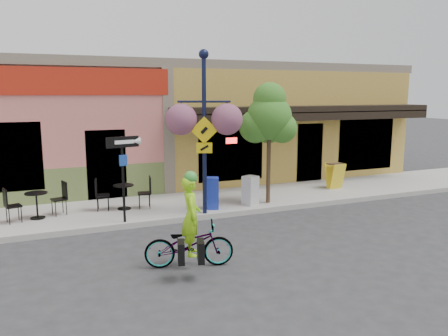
# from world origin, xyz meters

# --- Properties ---
(ground) EXTENTS (90.00, 90.00, 0.00)m
(ground) POSITION_xyz_m (0.00, 0.00, 0.00)
(ground) COLOR #2D2D30
(ground) RESTS_ON ground
(sidewalk) EXTENTS (24.00, 3.00, 0.15)m
(sidewalk) POSITION_xyz_m (0.00, 2.00, 0.07)
(sidewalk) COLOR #9E9B93
(sidewalk) RESTS_ON ground
(curb) EXTENTS (24.00, 0.12, 0.15)m
(curb) POSITION_xyz_m (0.00, 0.55, 0.07)
(curb) COLOR #A8A59E
(curb) RESTS_ON ground
(building) EXTENTS (18.20, 8.20, 4.50)m
(building) POSITION_xyz_m (0.00, 7.50, 2.25)
(building) COLOR #C76962
(building) RESTS_ON ground
(bicycle) EXTENTS (1.85, 1.04, 0.92)m
(bicycle) POSITION_xyz_m (-2.21, -2.41, 0.46)
(bicycle) COLOR maroon
(bicycle) RESTS_ON ground
(cyclist_rider) EXTENTS (0.51, 0.65, 1.57)m
(cyclist_rider) POSITION_xyz_m (-2.16, -2.41, 0.78)
(cyclist_rider) COLOR #94DF17
(cyclist_rider) RESTS_ON ground
(lamp_post) EXTENTS (1.51, 1.01, 4.39)m
(lamp_post) POSITION_xyz_m (-0.77, 0.65, 2.35)
(lamp_post) COLOR black
(lamp_post) RESTS_ON sidewalk
(one_way_sign) EXTENTS (0.86, 0.35, 2.20)m
(one_way_sign) POSITION_xyz_m (-2.95, 0.65, 1.25)
(one_way_sign) COLOR black
(one_way_sign) RESTS_ON sidewalk
(cafe_set_left) EXTENTS (1.67, 1.15, 0.91)m
(cafe_set_left) POSITION_xyz_m (-5.02, 1.84, 0.61)
(cafe_set_left) COLOR black
(cafe_set_left) RESTS_ON sidewalk
(cafe_set_right) EXTENTS (1.64, 1.01, 0.92)m
(cafe_set_right) POSITION_xyz_m (-2.75, 1.93, 0.61)
(cafe_set_right) COLOR black
(cafe_set_right) RESTS_ON sidewalk
(newspaper_box_blue) EXTENTS (0.51, 0.48, 0.90)m
(newspaper_box_blue) POSITION_xyz_m (-0.43, 1.03, 0.60)
(newspaper_box_blue) COLOR #1C2FA8
(newspaper_box_blue) RESTS_ON sidewalk
(newspaper_box_grey) EXTENTS (0.51, 0.49, 0.85)m
(newspaper_box_grey) POSITION_xyz_m (0.80, 1.03, 0.58)
(newspaper_box_grey) COLOR silver
(newspaper_box_grey) RESTS_ON sidewalk
(street_tree) EXTENTS (1.61, 1.61, 3.62)m
(street_tree) POSITION_xyz_m (1.39, 1.04, 1.96)
(street_tree) COLOR #3D7A26
(street_tree) RESTS_ON sidewalk
(sandwich_board) EXTENTS (0.56, 0.43, 0.89)m
(sandwich_board) POSITION_xyz_m (4.48, 1.77, 0.59)
(sandwich_board) COLOR yellow
(sandwich_board) RESTS_ON sidewalk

